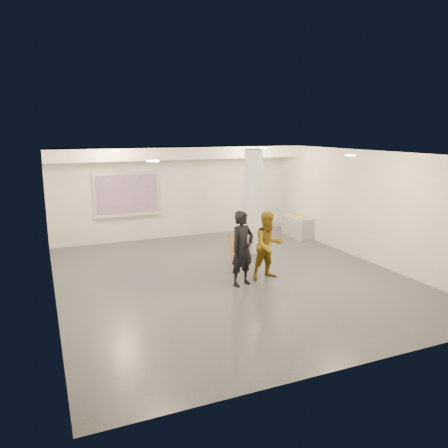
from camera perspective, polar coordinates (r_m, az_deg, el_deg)
name	(u,v)px	position (r m, az deg, el deg)	size (l,w,h in m)	color
floor	(230,277)	(10.75, 0.84, -6.94)	(8.00, 9.00, 0.01)	#33353A
ceiling	(231,153)	(10.17, 0.89, 9.24)	(8.00, 9.00, 0.01)	white
wall_back	(175,192)	(14.52, -6.36, 4.13)	(8.00, 0.01, 3.00)	silver
wall_front	(357,273)	(6.63, 16.93, -6.19)	(8.00, 0.01, 3.00)	silver
wall_left	(50,232)	(9.50, -21.78, -1.01)	(0.01, 9.00, 3.00)	silver
wall_right	(365,206)	(12.50, 17.90, 2.29)	(0.01, 9.00, 3.00)	silver
soffit_band	(180,153)	(13.87, -5.83, 9.25)	(8.00, 1.10, 0.36)	white
downlight_nw	(116,151)	(11.95, -13.97, 9.24)	(0.22, 0.22, 0.02)	#FFDE95
downlight_ne	(264,148)	(13.38, 5.23, 9.83)	(0.22, 0.22, 0.02)	#FFDE95
downlight_sw	(153,161)	(8.03, -9.27, 8.13)	(0.22, 0.22, 0.02)	#FFDE95
downlight_se	(351,155)	(10.04, 16.20, 8.61)	(0.22, 0.22, 0.02)	#FFDE95
column	(253,202)	(12.59, 3.79, 2.93)	(0.52, 0.52, 3.00)	white
projection_screen	(127,194)	(14.10, -12.56, 3.78)	(2.10, 0.13, 1.42)	silver
credenza	(297,227)	(14.80, 9.55, -0.36)	(0.49, 1.18, 0.69)	#929497
papers_stack	(299,216)	(14.74, 9.76, 0.98)	(0.22, 0.28, 0.02)	white
postit_pad	(298,216)	(14.71, 9.64, 0.99)	(0.23, 0.31, 0.03)	#FFD302
cardboard_back	(239,246)	(12.35, 2.01, -2.84)	(0.59, 0.05, 0.65)	#8E6545
cardboard_front	(245,246)	(12.59, 2.80, -2.94)	(0.43, 0.04, 0.48)	#8E6545
woman	(242,249)	(9.99, 2.41, -3.23)	(0.64, 0.42, 1.74)	black
man	(268,245)	(10.51, 5.82, -2.81)	(0.79, 0.62, 1.63)	#846315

